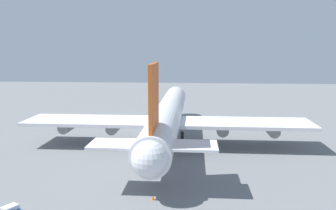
# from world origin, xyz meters

# --- Properties ---
(ground_plane) EXTENTS (276.56, 276.56, 0.00)m
(ground_plane) POSITION_xyz_m (0.00, 0.00, 0.00)
(ground_plane) COLOR slate
(cargo_airplane) EXTENTS (69.14, 61.34, 18.83)m
(cargo_airplane) POSITION_xyz_m (-0.47, 0.00, 6.08)
(cargo_airplane) COLOR silver
(cargo_airplane) RESTS_ON ground_plane
(safety_cone_nose) EXTENTS (0.39, 0.39, 0.56)m
(safety_cone_nose) POSITION_xyz_m (31.11, 3.20, 0.28)
(safety_cone_nose) COLOR orange
(safety_cone_nose) RESTS_ON ground_plane
(safety_cone_tail) EXTENTS (0.45, 0.45, 0.64)m
(safety_cone_tail) POSITION_xyz_m (-31.11, -0.29, 0.32)
(safety_cone_tail) COLOR orange
(safety_cone_tail) RESTS_ON ground_plane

